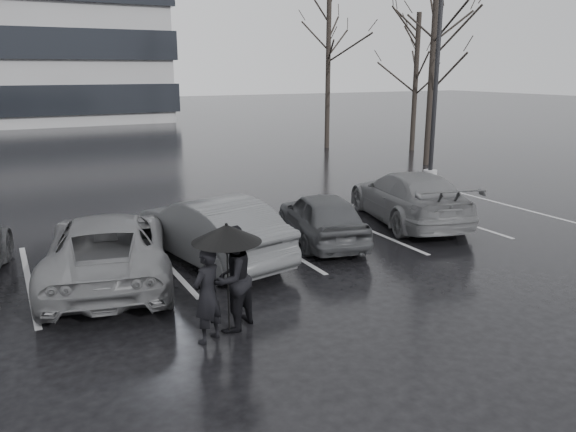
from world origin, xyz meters
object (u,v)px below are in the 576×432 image
(pedestrian_left, at_px, (207,295))
(tree_north, at_px, (328,68))
(lamp_post, at_px, (438,59))
(car_main, at_px, (321,217))
(car_west_a, at_px, (211,229))
(tree_ne, at_px, (415,83))
(pedestrian_right, at_px, (231,278))
(car_west_b, at_px, (108,247))
(tree_east, at_px, (431,74))
(car_east, at_px, (408,197))

(pedestrian_left, bearing_deg, tree_north, -154.85)
(lamp_post, bearing_deg, car_main, -146.31)
(car_west_a, height_order, tree_ne, tree_ne)
(pedestrian_left, bearing_deg, car_west_a, -139.67)
(lamp_post, bearing_deg, pedestrian_right, -143.34)
(car_west_b, distance_m, tree_east, 17.83)
(pedestrian_left, xyz_separation_m, tree_ne, (17.12, 15.66, 2.72))
(pedestrian_left, relative_size, lamp_post, 0.16)
(car_west_b, relative_size, lamp_post, 0.50)
(car_west_b, distance_m, lamp_post, 15.61)
(car_west_b, height_order, pedestrian_right, pedestrian_right)
(car_main, bearing_deg, lamp_post, -133.32)
(car_east, xyz_separation_m, tree_east, (7.14, 7.40, 3.28))
(pedestrian_left, height_order, tree_east, tree_east)
(pedestrian_right, distance_m, tree_ne, 22.81)
(car_east, height_order, lamp_post, lamp_post)
(car_east, distance_m, pedestrian_right, 8.05)
(pedestrian_right, bearing_deg, tree_north, -159.12)
(car_west_a, bearing_deg, tree_north, -140.42)
(lamp_post, xyz_separation_m, tree_north, (0.64, 9.14, -0.33))
(car_west_b, xyz_separation_m, tree_north, (14.50, 15.19, 3.55))
(tree_ne, xyz_separation_m, tree_north, (-3.50, 3.00, 0.75))
(car_main, height_order, tree_east, tree_east)
(pedestrian_right, bearing_deg, car_west_b, -100.49)
(lamp_post, bearing_deg, tree_east, 52.54)
(pedestrian_left, xyz_separation_m, pedestrian_right, (0.51, 0.24, 0.10))
(car_east, height_order, tree_ne, tree_ne)
(car_west_b, height_order, car_east, car_east)
(car_main, xyz_separation_m, pedestrian_right, (-3.83, -3.52, 0.25))
(tree_east, bearing_deg, lamp_post, -127.46)
(tree_ne, bearing_deg, car_east, -130.20)
(tree_north, bearing_deg, car_main, -121.92)
(car_west_b, height_order, lamp_post, lamp_post)
(pedestrian_left, distance_m, lamp_post, 16.54)
(car_west_b, relative_size, tree_north, 0.59)
(car_main, xyz_separation_m, tree_ne, (12.78, 11.90, 2.86))
(car_main, bearing_deg, tree_north, -108.93)
(car_main, distance_m, tree_east, 13.39)
(car_main, distance_m, car_east, 3.18)
(car_west_a, distance_m, tree_east, 15.79)
(tree_east, distance_m, tree_north, 7.08)
(car_west_b, xyz_separation_m, car_east, (8.36, 0.78, 0.02))
(car_west_a, height_order, tree_east, tree_east)
(tree_ne, relative_size, tree_north, 0.82)
(car_main, height_order, lamp_post, lamp_post)
(pedestrian_right, xyz_separation_m, tree_east, (14.11, 11.42, 3.11))
(car_east, relative_size, pedestrian_left, 3.18)
(car_main, height_order, car_east, car_east)
(tree_north, bearing_deg, car_west_b, -133.67)
(pedestrian_left, relative_size, tree_north, 0.18)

